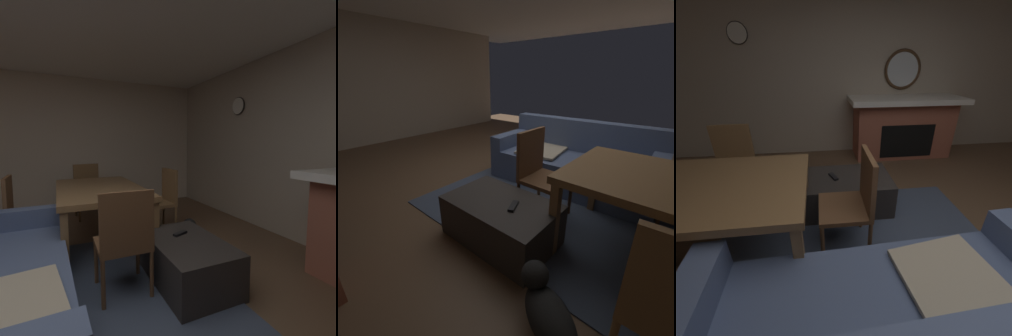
% 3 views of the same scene
% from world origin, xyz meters
% --- Properties ---
extents(floor, '(9.24, 9.24, 0.00)m').
position_xyz_m(floor, '(0.00, 0.00, 0.00)').
color(floor, brown).
extents(wall_left, '(0.12, 6.38, 2.58)m').
position_xyz_m(wall_left, '(-3.85, 0.00, 1.29)').
color(wall_left, '#B7A893').
rests_on(wall_left, ground).
extents(area_rug, '(2.60, 2.00, 0.01)m').
position_xyz_m(area_rug, '(0.57, -0.42, 0.01)').
color(area_rug, '#3D475B').
rests_on(area_rug, ground).
extents(couch, '(2.18, 0.99, 0.86)m').
position_xyz_m(couch, '(0.54, 0.38, 0.31)').
color(couch, '#4C5B7F').
rests_on(couch, ground).
extents(ottoman_coffee_table, '(1.00, 0.62, 0.40)m').
position_xyz_m(ottoman_coffee_table, '(0.57, -1.16, 0.20)').
color(ottoman_coffee_table, '#2D2826').
rests_on(ottoman_coffee_table, ground).
extents(tv_remote, '(0.11, 0.17, 0.02)m').
position_xyz_m(tv_remote, '(0.72, -1.16, 0.41)').
color(tv_remote, black).
rests_on(tv_remote, ottoman_coffee_table).
extents(dining_chair_west, '(0.44, 0.44, 0.93)m').
position_xyz_m(dining_chair_west, '(0.58, -0.57, 0.52)').
color(dining_chair_west, brown).
rests_on(dining_chair_west, ground).
extents(small_dog, '(0.50, 0.42, 0.33)m').
position_xyz_m(small_dog, '(1.34, -1.62, 0.19)').
color(small_dog, black).
rests_on(small_dog, ground).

